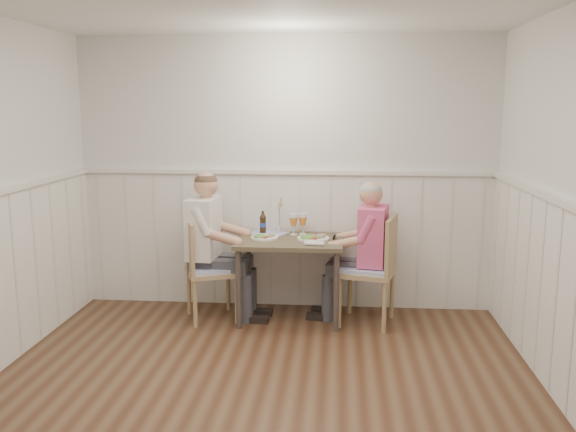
% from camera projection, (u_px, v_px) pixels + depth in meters
% --- Properties ---
extents(ground_plane, '(4.50, 4.50, 0.00)m').
position_uv_depth(ground_plane, '(254.00, 416.00, 3.87)').
color(ground_plane, '#472A19').
extents(room_shell, '(4.04, 4.54, 2.60)m').
position_uv_depth(room_shell, '(252.00, 179.00, 3.60)').
color(room_shell, silver).
rests_on(room_shell, ground).
extents(wainscot, '(4.00, 4.49, 1.34)m').
position_uv_depth(wainscot, '(266.00, 281.00, 4.42)').
color(wainscot, white).
rests_on(wainscot, ground).
extents(dining_table, '(0.96, 0.70, 0.75)m').
position_uv_depth(dining_table, '(290.00, 250.00, 5.55)').
color(dining_table, '#4A4231').
rests_on(dining_table, ground).
extents(chair_right, '(0.57, 0.57, 0.99)m').
position_uv_depth(chair_right, '(374.00, 266.00, 5.43)').
color(chair_right, '#A27B5A').
rests_on(chair_right, ground).
extents(chair_left, '(0.57, 0.57, 0.93)m').
position_uv_depth(chair_left, '(205.00, 266.00, 5.55)').
color(chair_left, '#A27B5A').
rests_on(chair_left, ground).
extents(man_in_pink, '(0.65, 0.46, 1.31)m').
position_uv_depth(man_in_pink, '(368.00, 263.00, 5.50)').
color(man_in_pink, '#3F3F47').
rests_on(man_in_pink, ground).
extents(diner_cream, '(0.65, 0.46, 1.38)m').
position_uv_depth(diner_cream, '(209.00, 256.00, 5.61)').
color(diner_cream, '#3F3F47').
rests_on(diner_cream, ground).
extents(plate_man, '(0.30, 0.30, 0.07)m').
position_uv_depth(plate_man, '(312.00, 237.00, 5.50)').
color(plate_man, white).
rests_on(plate_man, dining_table).
extents(plate_diner, '(0.25, 0.25, 0.06)m').
position_uv_depth(plate_diner, '(263.00, 237.00, 5.55)').
color(plate_diner, white).
rests_on(plate_diner, dining_table).
extents(beer_glass_a, '(0.08, 0.08, 0.20)m').
position_uv_depth(beer_glass_a, '(303.00, 220.00, 5.71)').
color(beer_glass_a, silver).
rests_on(beer_glass_a, dining_table).
extents(beer_glass_b, '(0.08, 0.08, 0.20)m').
position_uv_depth(beer_glass_b, '(294.00, 221.00, 5.69)').
color(beer_glass_b, silver).
rests_on(beer_glass_b, dining_table).
extents(beer_bottle, '(0.06, 0.06, 0.21)m').
position_uv_depth(beer_bottle, '(263.00, 223.00, 5.77)').
color(beer_bottle, black).
rests_on(beer_bottle, dining_table).
extents(rolled_napkin, '(0.17, 0.05, 0.04)m').
position_uv_depth(rolled_napkin, '(314.00, 244.00, 5.27)').
color(rolled_napkin, white).
rests_on(rolled_napkin, dining_table).
extents(grass_vase, '(0.04, 0.04, 0.36)m').
position_uv_depth(grass_vase, '(278.00, 216.00, 5.75)').
color(grass_vase, silver).
rests_on(grass_vase, dining_table).
extents(gingham_mat, '(0.42, 0.39, 0.01)m').
position_uv_depth(gingham_mat, '(267.00, 233.00, 5.77)').
color(gingham_mat, '#5C6CC5').
rests_on(gingham_mat, dining_table).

